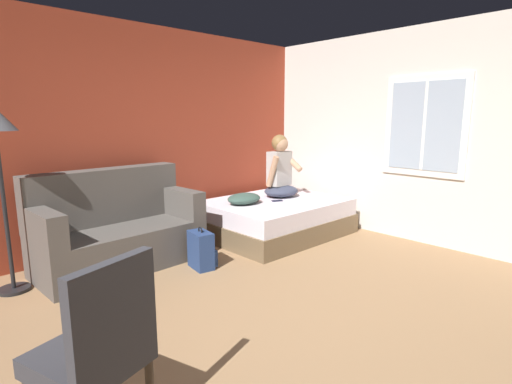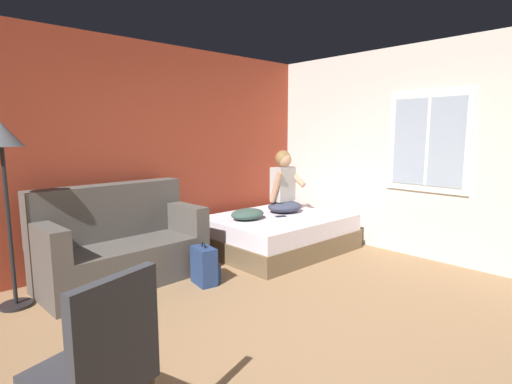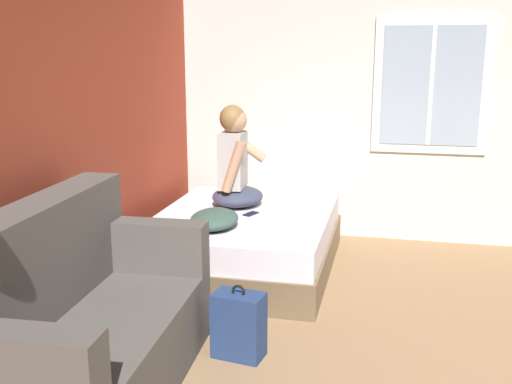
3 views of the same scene
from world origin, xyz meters
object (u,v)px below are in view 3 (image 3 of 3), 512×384
backpack (239,326)px  throw_pillow (214,219)px  person_seated (235,165)px  cell_phone (251,214)px  bed (245,241)px  couch (79,328)px

backpack → throw_pillow: 1.16m
person_seated → cell_phone: person_seated is taller
bed → cell_phone: size_ratio=12.88×
couch → backpack: size_ratio=3.79×
person_seated → throw_pillow: person_seated is taller
bed → person_seated: (0.24, 0.14, 0.60)m
person_seated → cell_phone: bearing=-143.1°
backpack → cell_phone: (1.45, 0.27, 0.29)m
couch → cell_phone: couch is taller
backpack → cell_phone: 1.50m
bed → cell_phone: 0.26m
cell_phone → couch: bearing=-80.5°
bed → couch: (-2.08, 0.37, 0.16)m
backpack → throw_pillow: bearing=24.3°
couch → backpack: 0.95m
backpack → cell_phone: cell_phone is taller
bed → person_seated: bearing=30.2°
couch → cell_phone: 2.10m
throw_pillow → person_seated: bearing=1.6°
couch → person_seated: person_seated is taller
throw_pillow → cell_phone: (0.44, -0.18, -0.07)m
bed → person_seated: size_ratio=2.12×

